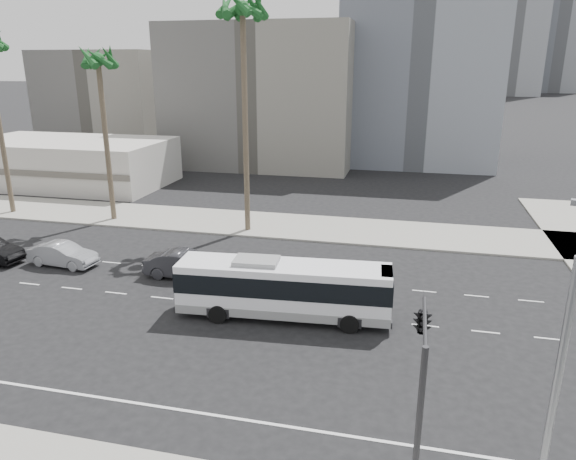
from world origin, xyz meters
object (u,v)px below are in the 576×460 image
(city_bus, at_px, (284,288))
(car_b, at_px, (63,255))
(car_a, at_px, (186,265))
(traffic_signal, at_px, (422,329))
(palm_mid, at_px, (98,63))
(palm_near, at_px, (243,14))
(streetlight_corner, at_px, (558,373))

(city_bus, bearing_deg, car_b, 162.15)
(city_bus, height_order, car_b, city_bus)
(car_a, bearing_deg, traffic_signal, -134.96)
(palm_mid, bearing_deg, traffic_signal, -43.27)
(car_b, distance_m, palm_near, 21.28)
(streetlight_corner, relative_size, traffic_signal, 1.49)
(city_bus, height_order, palm_near, palm_near)
(streetlight_corner, bearing_deg, car_b, 165.81)
(streetlight_corner, height_order, traffic_signal, streetlight_corner)
(car_a, relative_size, traffic_signal, 0.85)
(city_bus, bearing_deg, traffic_signal, -58.74)
(streetlight_corner, bearing_deg, palm_mid, 154.11)
(streetlight_corner, bearing_deg, car_a, 154.94)
(car_a, height_order, streetlight_corner, streetlight_corner)
(car_b, bearing_deg, streetlight_corner, -114.98)
(city_bus, height_order, streetlight_corner, streetlight_corner)
(car_a, distance_m, streetlight_corner, 23.97)
(traffic_signal, xyz_separation_m, palm_near, (-13.40, 23.94, 11.47))
(car_b, height_order, palm_mid, palm_mid)
(traffic_signal, bearing_deg, car_b, 149.75)
(car_b, relative_size, palm_mid, 0.33)
(city_bus, relative_size, car_b, 2.42)
(city_bus, xyz_separation_m, traffic_signal, (6.88, -9.66, 3.40))
(streetlight_corner, distance_m, palm_near, 32.83)
(city_bus, relative_size, car_a, 2.21)
(city_bus, distance_m, car_a, 8.47)
(palm_near, bearing_deg, streetlight_corner, -56.60)
(palm_near, bearing_deg, traffic_signal, -60.77)
(city_bus, height_order, palm_mid, palm_mid)
(car_b, xyz_separation_m, palm_near, (9.86, 10.29, 15.80))
(car_a, relative_size, palm_near, 0.28)
(palm_mid, bearing_deg, palm_near, -1.59)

